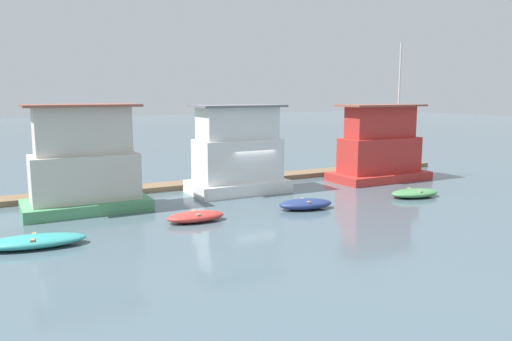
% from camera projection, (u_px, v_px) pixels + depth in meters
% --- Properties ---
extents(ground_plane, '(200.00, 200.00, 0.00)m').
position_uv_depth(ground_plane, '(248.00, 192.00, 28.73)').
color(ground_plane, '#475B66').
extents(dock_walkway, '(33.80, 1.63, 0.30)m').
position_uv_depth(dock_walkway, '(225.00, 181.00, 31.43)').
color(dock_walkway, brown).
rests_on(dock_walkway, ground_plane).
extents(houseboat_green, '(5.82, 3.24, 5.13)m').
position_uv_depth(houseboat_green, '(84.00, 166.00, 23.91)').
color(houseboat_green, '#4C9360').
rests_on(houseboat_green, ground_plane).
extents(houseboat_white, '(5.50, 3.20, 4.99)m').
position_uv_depth(houseboat_white, '(238.00, 154.00, 28.39)').
color(houseboat_white, white).
rests_on(houseboat_white, ground_plane).
extents(houseboat_red, '(6.45, 3.21, 8.88)m').
position_uv_depth(houseboat_red, '(380.00, 149.00, 32.41)').
color(houseboat_red, red).
rests_on(houseboat_red, ground_plane).
extents(dinghy_teal, '(3.83, 1.82, 0.46)m').
position_uv_depth(dinghy_teal, '(34.00, 241.00, 18.40)').
color(dinghy_teal, teal).
rests_on(dinghy_teal, ground_plane).
extents(dinghy_red, '(2.69, 1.37, 0.46)m').
position_uv_depth(dinghy_red, '(196.00, 217.00, 22.11)').
color(dinghy_red, red).
rests_on(dinghy_red, ground_plane).
extents(dinghy_navy, '(2.92, 1.83, 0.51)m').
position_uv_depth(dinghy_navy, '(305.00, 204.00, 24.49)').
color(dinghy_navy, navy).
rests_on(dinghy_navy, ground_plane).
extents(dinghy_green, '(3.01, 1.87, 0.46)m').
position_uv_depth(dinghy_green, '(415.00, 193.00, 27.31)').
color(dinghy_green, '#47844C').
rests_on(dinghy_green, ground_plane).
extents(mooring_post_far_right, '(0.24, 0.24, 1.29)m').
position_uv_depth(mooring_post_far_right, '(275.00, 172.00, 31.83)').
color(mooring_post_far_right, brown).
rests_on(mooring_post_far_right, ground_plane).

